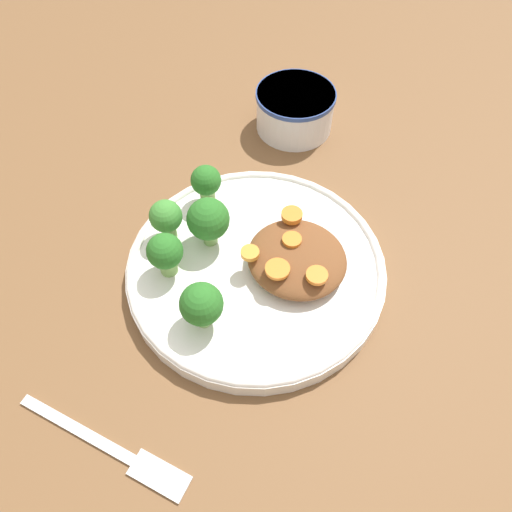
% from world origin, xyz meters
% --- Properties ---
extents(ground_plane, '(4.00, 4.00, 0.00)m').
position_xyz_m(ground_plane, '(0.00, 0.00, 0.00)').
color(ground_plane, brown).
extents(plate, '(0.28, 0.28, 0.02)m').
position_xyz_m(plate, '(0.00, 0.00, 0.01)').
color(plate, white).
rests_on(plate, ground_plane).
extents(dip_bowl, '(0.11, 0.11, 0.06)m').
position_xyz_m(dip_bowl, '(0.22, 0.13, 0.03)').
color(dip_bowl, silver).
rests_on(dip_bowl, ground_plane).
extents(stew_mound, '(0.10, 0.11, 0.03)m').
position_xyz_m(stew_mound, '(0.03, -0.03, 0.03)').
color(stew_mound, brown).
rests_on(stew_mound, plate).
extents(broccoli_floret_0, '(0.05, 0.05, 0.06)m').
position_xyz_m(broccoli_floret_0, '(-0.01, 0.06, 0.06)').
color(broccoli_floret_0, '#7FA85B').
rests_on(broccoli_floret_0, plate).
extents(broccoli_floret_1, '(0.04, 0.04, 0.06)m').
position_xyz_m(broccoli_floret_1, '(-0.09, -0.01, 0.05)').
color(broccoli_floret_1, '#7FA85B').
rests_on(broccoli_floret_1, plate).
extents(broccoli_floret_2, '(0.04, 0.04, 0.05)m').
position_xyz_m(broccoli_floret_2, '(-0.04, 0.10, 0.05)').
color(broccoli_floret_2, '#759E51').
rests_on(broccoli_floret_2, plate).
extents(broccoli_floret_3, '(0.04, 0.04, 0.05)m').
position_xyz_m(broccoli_floret_3, '(0.03, 0.10, 0.05)').
color(broccoli_floret_3, '#7FA85B').
rests_on(broccoli_floret_3, plate).
extents(broccoli_floret_4, '(0.04, 0.04, 0.05)m').
position_xyz_m(broccoli_floret_4, '(-0.07, 0.06, 0.05)').
color(broccoli_floret_4, '#759E51').
rests_on(broccoli_floret_4, plate).
extents(carrot_slice_0, '(0.02, 0.02, 0.01)m').
position_xyz_m(carrot_slice_0, '(-0.01, 0.00, 0.05)').
color(carrot_slice_0, orange).
rests_on(carrot_slice_0, stew_mound).
extents(carrot_slice_1, '(0.03, 0.03, 0.00)m').
position_xyz_m(carrot_slice_1, '(-0.01, -0.03, 0.05)').
color(carrot_slice_1, orange).
rests_on(carrot_slice_1, stew_mound).
extents(carrot_slice_2, '(0.02, 0.02, 0.00)m').
position_xyz_m(carrot_slice_2, '(0.03, -0.02, 0.05)').
color(carrot_slice_2, orange).
rests_on(carrot_slice_2, stew_mound).
extents(carrot_slice_3, '(0.02, 0.02, 0.01)m').
position_xyz_m(carrot_slice_3, '(0.06, 0.00, 0.05)').
color(carrot_slice_3, orange).
rests_on(carrot_slice_3, stew_mound).
extents(carrot_slice_4, '(0.02, 0.02, 0.00)m').
position_xyz_m(carrot_slice_4, '(0.01, -0.07, 0.05)').
color(carrot_slice_4, orange).
rests_on(carrot_slice_4, stew_mound).
extents(fork, '(0.06, 0.18, 0.01)m').
position_xyz_m(fork, '(-0.23, -0.04, 0.00)').
color(fork, silver).
rests_on(fork, ground_plane).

